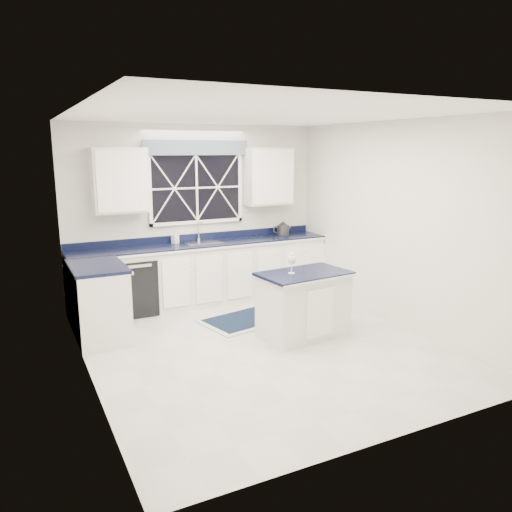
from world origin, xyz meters
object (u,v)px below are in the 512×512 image
island (304,304)px  soap_bottle (175,237)px  faucet (199,231)px  kettle (283,228)px  dishwasher (133,285)px  wine_glass (292,260)px

island → soap_bottle: 2.36m
faucet → kettle: faucet is taller
island → soap_bottle: soap_bottle is taller
island → soap_bottle: size_ratio=6.12×
soap_bottle → dishwasher: bearing=-167.6°
kettle → wine_glass: bearing=-104.4°
dishwasher → soap_bottle: soap_bottle is taller
faucet → soap_bottle: size_ratio=1.57×
dishwasher → island: size_ratio=0.70×
faucet → kettle: bearing=-3.8°
faucet → wine_glass: bearing=-78.0°
soap_bottle → wine_glass: bearing=-67.5°
wine_glass → kettle: bearing=63.2°
faucet → island: (0.61, -2.09, -0.68)m
island → dishwasher: bearing=126.4°
dishwasher → kettle: bearing=2.3°
dishwasher → faucet: bearing=10.0°
kettle → soap_bottle: 1.83m
island → soap_bottle: (-1.00, 2.05, 0.62)m
faucet → soap_bottle: faucet is taller
faucet → kettle: (1.43, -0.09, -0.05)m
dishwasher → island: bearing=-47.9°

